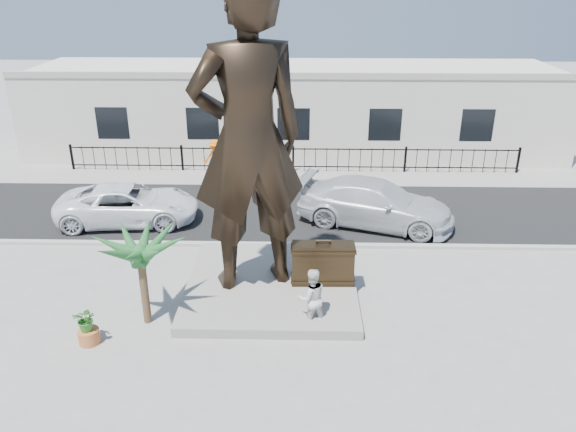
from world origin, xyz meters
name	(u,v)px	position (x,y,z in m)	size (l,w,h in m)	color
ground	(286,317)	(0.00, 0.00, 0.00)	(100.00, 100.00, 0.00)	#9E9991
street	(291,209)	(0.00, 8.00, 0.01)	(40.00, 7.00, 0.01)	black
curb	(290,245)	(0.00, 4.50, 0.06)	(40.00, 0.25, 0.12)	#A5A399
far_sidewalk	(293,176)	(0.00, 12.00, 0.01)	(40.00, 2.50, 0.02)	#9E9991
plinth	(272,285)	(-0.50, 1.50, 0.15)	(5.20, 5.20, 0.30)	gray
fence	(293,160)	(0.00, 12.80, 0.60)	(22.00, 0.10, 1.20)	black
building	(294,108)	(0.00, 17.00, 2.20)	(28.00, 7.00, 4.40)	silver
statue	(248,140)	(-1.11, 1.58, 4.80)	(3.28, 2.16, 9.01)	black
suitcase	(323,263)	(1.08, 1.48, 0.96)	(1.87, 0.60, 1.32)	#2E2213
tourist	(311,298)	(0.70, -0.34, 0.87)	(0.85, 0.66, 1.74)	silver
car_white	(128,204)	(-6.37, 6.51, 0.76)	(2.49, 5.40, 1.50)	white
car_silver	(375,203)	(3.28, 6.55, 0.88)	(2.45, 6.02, 1.75)	silver
worker	(216,158)	(-3.68, 11.89, 0.94)	(1.18, 0.68, 1.83)	orange
palm_tree	(148,321)	(-3.93, -0.32, 0.00)	(1.80, 1.80, 3.20)	#1F5524
planter	(89,336)	(-5.24, -1.34, 0.20)	(0.56, 0.56, 0.40)	#BA6531
shrub	(86,319)	(-5.24, -1.34, 0.74)	(0.61, 0.52, 0.67)	#306F24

